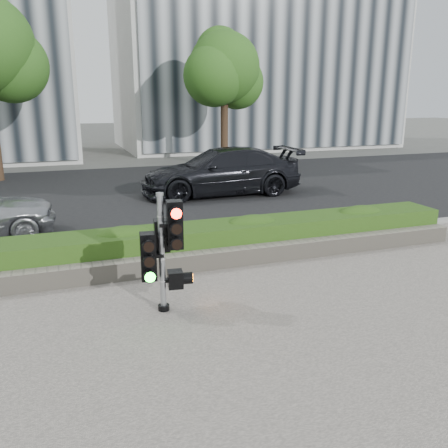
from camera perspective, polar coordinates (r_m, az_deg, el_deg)
name	(u,v)px	position (r m, az deg, el deg)	size (l,w,h in m)	color
ground	(227,312)	(7.53, 0.39, -10.51)	(120.00, 120.00, 0.00)	#51514C
sidewalk	(306,405)	(5.56, 9.88, -20.70)	(16.00, 11.00, 0.03)	#9E9389
road	(129,194)	(16.86, -11.36, 3.60)	(60.00, 13.00, 0.02)	black
curb	(177,249)	(10.31, -5.62, -3.07)	(60.00, 0.25, 0.12)	gray
stone_wall	(193,261)	(9.12, -3.71, -4.52)	(12.00, 0.32, 0.34)	gray
hedge	(184,244)	(9.67, -4.79, -2.36)	(12.00, 1.00, 0.68)	#467B25
building_right	(253,56)	(34.21, 3.56, 19.52)	(18.00, 10.00, 12.00)	#B7B7B2
tree_right	(224,71)	(23.32, -0.04, 17.98)	(4.10, 3.58, 6.53)	black
traffic_signal	(163,246)	(7.22, -7.34, -2.70)	(0.66, 0.51, 1.87)	black
car_dark	(221,171)	(16.25, -0.37, 6.34)	(2.22, 5.45, 1.58)	black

